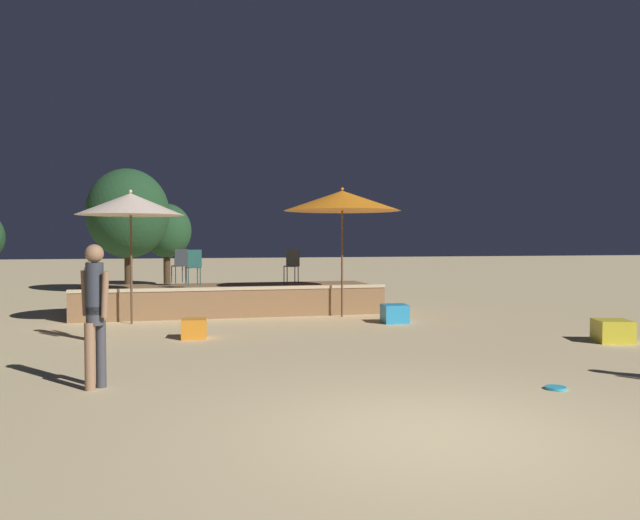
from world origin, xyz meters
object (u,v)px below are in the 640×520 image
object	(u,v)px
bistro_chair_0	(292,263)
background_tree_2	(128,214)
person_2	(93,292)
cube_seat_2	(395,314)
bistro_chair_1	(194,264)
bistro_chair_2	(180,262)
patio_umbrella_1	(131,204)
frisbee_disc	(556,388)
person_1	(95,308)
cube_seat_0	(613,331)
background_tree_1	(167,231)
patio_umbrella_0	(342,201)
cube_seat_3	(194,329)

from	to	relation	value
bistro_chair_0	background_tree_2	distance (m)	8.92
person_2	background_tree_2	xyz separation A→B (m)	(0.00, 11.06, 1.93)
cube_seat_2	bistro_chair_0	size ratio (longest dim) A/B	0.66
bistro_chair_0	bistro_chair_1	xyz separation A→B (m)	(-2.53, -0.11, 0.00)
bistro_chair_2	background_tree_2	size ratio (longest dim) A/B	0.20
patio_umbrella_1	background_tree_2	size ratio (longest dim) A/B	0.68
cube_seat_2	frisbee_disc	distance (m)	6.51
person_1	background_tree_2	bearing A→B (deg)	-136.17
cube_seat_0	bistro_chair_1	size ratio (longest dim) A/B	0.85
cube_seat_2	bistro_chair_1	world-z (taller)	bistro_chair_1
cube_seat_2	frisbee_disc	world-z (taller)	cube_seat_2
bistro_chair_1	cube_seat_2	bearing A→B (deg)	140.84
cube_seat_0	background_tree_1	distance (m)	18.68
patio_umbrella_0	background_tree_2	xyz separation A→B (m)	(-5.59, 8.65, -0.02)
patio_umbrella_0	person_1	xyz separation A→B (m)	(-5.11, -6.47, -1.84)
cube_seat_3	frisbee_disc	size ratio (longest dim) A/B	1.94
patio_umbrella_0	cube_seat_2	bearing A→B (deg)	-57.87
cube_seat_0	background_tree_1	xyz separation A→B (m)	(-8.13, 16.69, 2.07)
cube_seat_0	bistro_chair_0	size ratio (longest dim) A/B	0.85
bistro_chair_2	patio_umbrella_1	bearing A→B (deg)	43.39
cube_seat_2	background_tree_1	size ratio (longest dim) A/B	0.17
bistro_chair_0	bistro_chair_2	distance (m)	2.99
person_1	frisbee_disc	world-z (taller)	person_1
cube_seat_2	person_2	bearing A→B (deg)	-171.00
cube_seat_0	bistro_chair_1	distance (m)	9.58
bistro_chair_2	frisbee_disc	bearing A→B (deg)	94.98
bistro_chair_2	background_tree_2	xyz separation A→B (m)	(-1.71, 6.59, 1.55)
person_2	bistro_chair_1	xyz separation A→B (m)	(2.02, 3.43, 0.38)
frisbee_disc	person_1	bearing A→B (deg)	166.05
bistro_chair_0	bistro_chair_1	world-z (taller)	same
cube_seat_0	person_2	size ratio (longest dim) A/B	0.44
background_tree_2	person_1	bearing A→B (deg)	-88.18
patio_umbrella_0	person_1	size ratio (longest dim) A/B	1.73
patio_umbrella_1	bistro_chair_1	size ratio (longest dim) A/B	3.39
patio_umbrella_1	person_2	bearing A→B (deg)	-104.33
cube_seat_0	frisbee_disc	size ratio (longest dim) A/B	2.87
cube_seat_2	patio_umbrella_0	bearing A→B (deg)	122.13
person_2	frisbee_disc	bearing A→B (deg)	171.48
bistro_chair_1	cube_seat_0	bearing A→B (deg)	130.83
person_1	background_tree_2	world-z (taller)	background_tree_2
patio_umbrella_0	cube_seat_3	xyz separation A→B (m)	(-3.71, -2.62, -2.69)
cube_seat_2	person_1	xyz separation A→B (m)	(-5.98, -5.08, 0.83)
patio_umbrella_1	cube_seat_0	xyz separation A→B (m)	(8.89, -4.76, -2.51)
person_2	bistro_chair_1	distance (m)	4.00
cube_seat_2	bistro_chair_0	bearing A→B (deg)	127.29
cube_seat_0	bistro_chair_2	world-z (taller)	bistro_chair_2
cube_seat_3	background_tree_1	world-z (taller)	background_tree_1
patio_umbrella_1	person_2	xyz separation A→B (m)	(-0.58, -2.27, -1.78)
cube_seat_2	cube_seat_3	size ratio (longest dim) A/B	1.16
cube_seat_3	bistro_chair_2	world-z (taller)	bistro_chair_2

